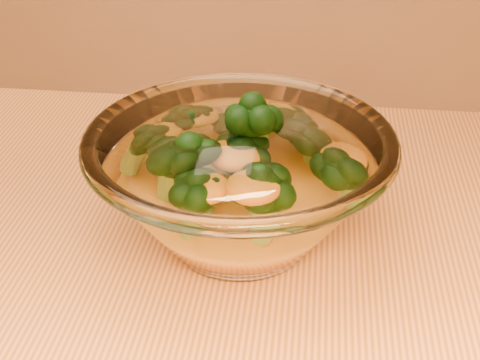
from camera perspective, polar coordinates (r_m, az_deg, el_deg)
name	(u,v)px	position (r m, az deg, el deg)	size (l,w,h in m)	color
glass_bowl	(240,186)	(0.54, 0.00, -0.48)	(0.25, 0.25, 0.11)	white
cheese_sauce	(240,209)	(0.55, 0.00, -2.51)	(0.14, 0.14, 0.04)	orange
broccoli_heap	(240,161)	(0.54, -0.02, 1.66)	(0.18, 0.16, 0.09)	black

